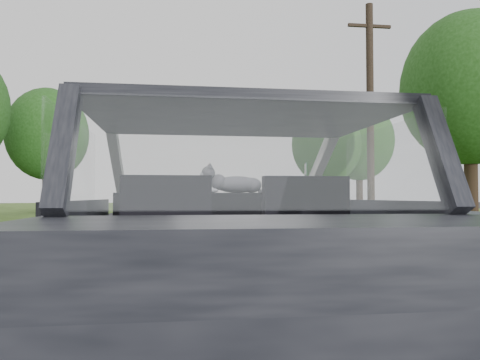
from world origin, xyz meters
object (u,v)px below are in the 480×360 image
object	(u,v)px
cat	(237,183)
utility_pole	(370,114)
other_car	(172,201)
subject_car	(229,234)
highway_sign	(306,189)

from	to	relation	value
cat	utility_pole	world-z (taller)	utility_pole
other_car	subject_car	bearing A→B (deg)	-80.99
subject_car	cat	distance (m)	0.75
cat	highway_sign	bearing A→B (deg)	64.66
cat	other_car	distance (m)	15.08
highway_sign	subject_car	bearing A→B (deg)	-96.76
subject_car	utility_pole	size ratio (longest dim) A/B	0.54
subject_car	other_car	xyz separation A→B (m)	(-0.46, 15.72, 0.07)
highway_sign	other_car	bearing A→B (deg)	-132.38
other_car	utility_pole	bearing A→B (deg)	-25.26
cat	other_car	xyz separation A→B (m)	(-0.60, 15.07, -0.28)
other_car	highway_sign	world-z (taller)	highway_sign
cat	highway_sign	world-z (taller)	highway_sign
cat	utility_pole	xyz separation A→B (m)	(5.91, 10.91, 2.61)
highway_sign	utility_pole	size ratio (longest dim) A/B	0.37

